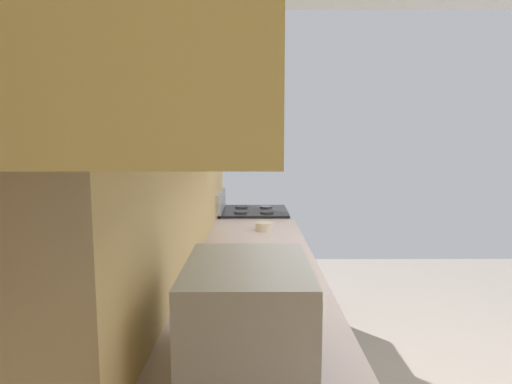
% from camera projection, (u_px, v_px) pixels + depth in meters
% --- Properties ---
extents(wall_back, '(4.37, 0.12, 2.73)m').
position_uv_depth(wall_back, '(173.00, 178.00, 1.88)').
color(wall_back, '#EBC77E').
rests_on(wall_back, ground_plane).
extents(upper_cabinets, '(2.45, 0.32, 0.61)m').
position_uv_depth(upper_cabinets, '(213.00, 57.00, 1.45)').
color(upper_cabinets, beige).
extents(oven_range, '(0.61, 0.61, 1.10)m').
position_uv_depth(oven_range, '(254.00, 262.00, 3.65)').
color(oven_range, '#B7BABF').
rests_on(oven_range, ground_plane).
extents(microwave, '(0.44, 0.35, 0.28)m').
position_uv_depth(microwave, '(248.00, 312.00, 1.17)').
color(microwave, '#B7BABF').
rests_on(microwave, counter_run).
extents(bowl, '(0.12, 0.12, 0.06)m').
position_uv_depth(bowl, '(264.00, 226.00, 2.87)').
color(bowl, silver).
rests_on(bowl, counter_run).
extents(kettle, '(0.20, 0.15, 0.16)m').
position_uv_depth(kettle, '(271.00, 273.00, 1.74)').
color(kettle, '#B7BABF').
rests_on(kettle, counter_run).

